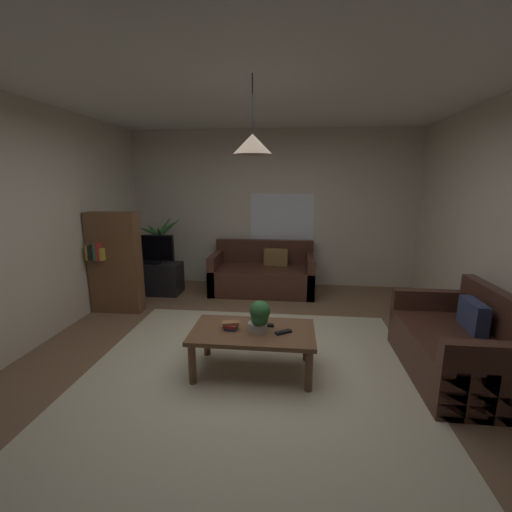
{
  "coord_description": "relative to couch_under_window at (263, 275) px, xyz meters",
  "views": [
    {
      "loc": [
        0.37,
        -3.13,
        1.81
      ],
      "look_at": [
        0.0,
        0.3,
        1.05
      ],
      "focal_mm": 24.06,
      "sensor_mm": 36.0,
      "label": 1
    }
  ],
  "objects": [
    {
      "name": "book_on_table_2",
      "position": [
        -0.09,
        -2.47,
        0.22
      ],
      "size": [
        0.17,
        0.11,
        0.03
      ],
      "primitive_type": "cube",
      "rotation": [
        0.0,
        0.0,
        0.22
      ],
      "color": "#99663F",
      "rests_on": "coffee_table"
    },
    {
      "name": "ceiling",
      "position": [
        0.11,
        -2.33,
        2.4
      ],
      "size": [
        4.87,
        5.63,
        0.02
      ],
      "primitive_type": "cube",
      "color": "white"
    },
    {
      "name": "rug",
      "position": [
        0.11,
        -2.53,
        -0.27
      ],
      "size": [
        3.16,
        3.1,
        0.01
      ],
      "primitive_type": "cube",
      "color": "beige",
      "rests_on": "ground"
    },
    {
      "name": "window_pane",
      "position": [
        0.28,
        0.48,
        0.86
      ],
      "size": [
        1.08,
        0.01,
        0.93
      ],
      "primitive_type": "cube",
      "color": "white"
    },
    {
      "name": "book_on_table_1",
      "position": [
        -0.09,
        -2.47,
        0.19
      ],
      "size": [
        0.14,
        0.13,
        0.03
      ],
      "primitive_type": "cube",
      "rotation": [
        0.0,
        0.0,
        -0.18
      ],
      "color": "#B22D2D",
      "rests_on": "coffee_table"
    },
    {
      "name": "couch_under_window",
      "position": [
        0.0,
        0.0,
        0.0
      ],
      "size": [
        1.67,
        0.84,
        0.82
      ],
      "color": "#47281E",
      "rests_on": "ground"
    },
    {
      "name": "tv",
      "position": [
        -1.78,
        -0.29,
        0.47
      ],
      "size": [
        0.75,
        0.16,
        0.47
      ],
      "color": "black",
      "rests_on": "tv_stand"
    },
    {
      "name": "wall_back",
      "position": [
        0.11,
        0.51,
        1.06
      ],
      "size": [
        4.99,
        0.06,
        2.66
      ],
      "primitive_type": "cube",
      "color": "beige",
      "rests_on": "ground"
    },
    {
      "name": "potted_plant_on_table",
      "position": [
        0.19,
        -2.49,
        0.31
      ],
      "size": [
        0.21,
        0.21,
        0.3
      ],
      "color": "beige",
      "rests_on": "coffee_table"
    },
    {
      "name": "wall_left",
      "position": [
        -2.36,
        -2.33,
        1.06
      ],
      "size": [
        0.06,
        5.63,
        2.66
      ],
      "primitive_type": "cube",
      "color": "beige",
      "rests_on": "ground"
    },
    {
      "name": "couch_right_side",
      "position": [
        2.06,
        -2.34,
        0.0
      ],
      "size": [
        0.84,
        1.39,
        0.82
      ],
      "rotation": [
        0.0,
        0.0,
        -1.57
      ],
      "color": "#47281E",
      "rests_on": "ground"
    },
    {
      "name": "potted_palm_corner",
      "position": [
        -1.8,
        0.16,
        0.23
      ],
      "size": [
        0.79,
        0.73,
        1.23
      ],
      "color": "brown",
      "rests_on": "ground"
    },
    {
      "name": "remote_on_table_0",
      "position": [
        0.41,
        -2.51,
        0.16
      ],
      "size": [
        0.16,
        0.13,
        0.02
      ],
      "primitive_type": "cube",
      "rotation": [
        0.0,
        0.0,
        5.28
      ],
      "color": "black",
      "rests_on": "coffee_table"
    },
    {
      "name": "coffee_table",
      "position": [
        0.12,
        -2.47,
        0.09
      ],
      "size": [
        1.16,
        0.65,
        0.43
      ],
      "color": "brown",
      "rests_on": "ground"
    },
    {
      "name": "bookshelf_corner",
      "position": [
        -1.96,
        -1.1,
        0.43
      ],
      "size": [
        0.7,
        0.31,
        1.4
      ],
      "color": "brown",
      "rests_on": "ground"
    },
    {
      "name": "pendant_lamp",
      "position": [
        0.12,
        -2.47,
        1.84
      ],
      "size": [
        0.34,
        0.34,
        0.63
      ],
      "color": "black"
    },
    {
      "name": "tv_stand",
      "position": [
        -1.78,
        -0.27,
        -0.02
      ],
      "size": [
        0.9,
        0.44,
        0.5
      ],
      "primitive_type": "cube",
      "color": "black",
      "rests_on": "ground"
    },
    {
      "name": "book_on_table_0",
      "position": [
        -0.09,
        -2.48,
        0.17
      ],
      "size": [
        0.12,
        0.11,
        0.02
      ],
      "primitive_type": "cube",
      "rotation": [
        0.0,
        0.0,
        -0.16
      ],
      "color": "#2D4C8C",
      "rests_on": "coffee_table"
    },
    {
      "name": "floor",
      "position": [
        0.11,
        -2.33,
        -0.28
      ],
      "size": [
        4.87,
        5.63,
        0.02
      ],
      "primitive_type": "cube",
      "color": "brown",
      "rests_on": "ground"
    },
    {
      "name": "remote_on_table_1",
      "position": [
        0.24,
        -2.36,
        0.16
      ],
      "size": [
        0.16,
        0.06,
        0.02
      ],
      "primitive_type": "cube",
      "rotation": [
        0.0,
        0.0,
        4.63
      ],
      "color": "black",
      "rests_on": "coffee_table"
    }
  ]
}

